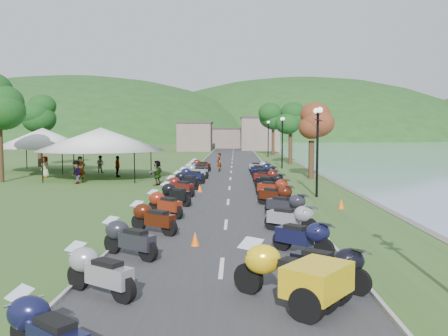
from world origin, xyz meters
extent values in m
plane|color=#42682A|center=(0.00, 0.00, 0.00)|extent=(400.00, 400.00, 0.00)
cube|color=#333336|center=(0.00, 40.00, 0.01)|extent=(7.00, 120.00, 0.02)
cube|color=#78665E|center=(-2.00, 85.00, 2.50)|extent=(18.00, 16.00, 5.00)
imported|color=slate|center=(-10.91, 25.36, 0.00)|extent=(0.86, 0.82, 1.90)
imported|color=slate|center=(-11.72, 33.14, 0.00)|extent=(0.84, 0.64, 1.54)
imported|color=slate|center=(-10.88, 24.35, 0.00)|extent=(1.04, 1.10, 1.67)
cone|color=#F2590C|center=(-0.94, 6.48, 0.24)|extent=(0.31, 0.31, 0.48)
camera|label=1|loc=(0.37, -8.79, 3.81)|focal=38.00mm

